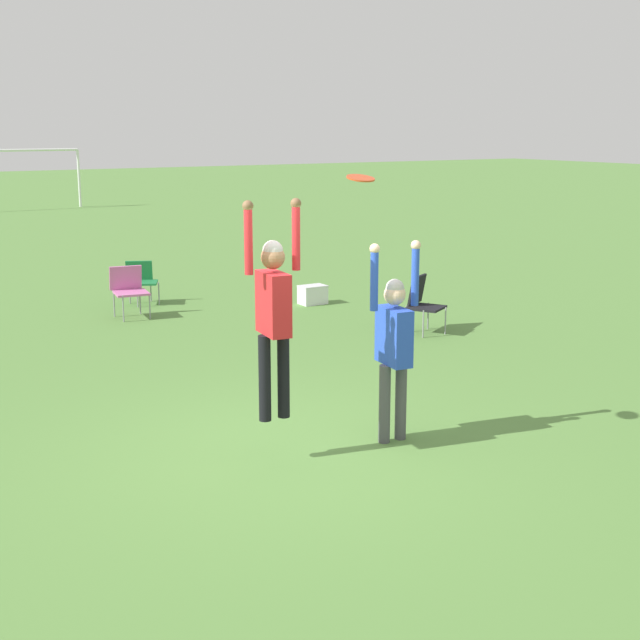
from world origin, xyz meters
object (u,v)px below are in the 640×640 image
Objects in this scene: camping_chair_1 at (129,287)px; cooler_box at (313,295)px; frisbee at (361,178)px; camping_chair_0 at (142,278)px; person_defending at (394,338)px; camping_chair_2 at (422,300)px; person_jumping at (273,305)px.

camping_chair_1 is 1.79× the size of cooler_box.
frisbee reaches higher than cooler_box.
person_defending is at bearing 112.62° from camping_chair_0.
cooler_box is at bearing 172.85° from camping_chair_0.
person_defending is 4.29× the size of cooler_box.
camping_chair_2 reaches higher than camping_chair_1.
person_jumping reaches higher than camping_chair_2.
person_defending is 2.40× the size of camping_chair_1.
camping_chair_0 is at bearing -4.81° from person_jumping.
frisbee is 8.07m from cooler_box.
camping_chair_2 is at bearing 148.30° from camping_chair_0.
camping_chair_1 is (0.26, 7.46, -2.23)m from frisbee.
person_defending reaches higher than camping_chair_0.
camping_chair_0 is 0.87× the size of camping_chair_2.
frisbee is 0.31× the size of camping_chair_1.
frisbee is at bearing 15.57° from camping_chair_2.
person_jumping is at bearing 90.03° from camping_chair_1.
frisbee is at bearing -98.47° from person_jumping.
cooler_box is at bearing -26.84° from person_jumping.
camping_chair_0 is 1.61× the size of cooler_box.
camping_chair_1 is at bearing 84.36° from camping_chair_0.
camping_chair_1 is 0.97× the size of camping_chair_2.
frisbee is 0.35× the size of camping_chair_0.
camping_chair_2 is at bearing -84.01° from cooler_box.
person_jumping is at bearing 8.27° from camping_chair_2.
person_jumping is 1.40m from person_defending.
camping_chair_0 is (1.70, 8.25, -1.09)m from person_jumping.
person_defending is 1.71m from frisbee.
person_defending is 7.64× the size of frisbee.
person_defending is 7.44m from cooler_box.
camping_chair_1 is at bearing -171.44° from person_defending.
camping_chair_2 is at bearing 143.86° from camping_chair_1.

